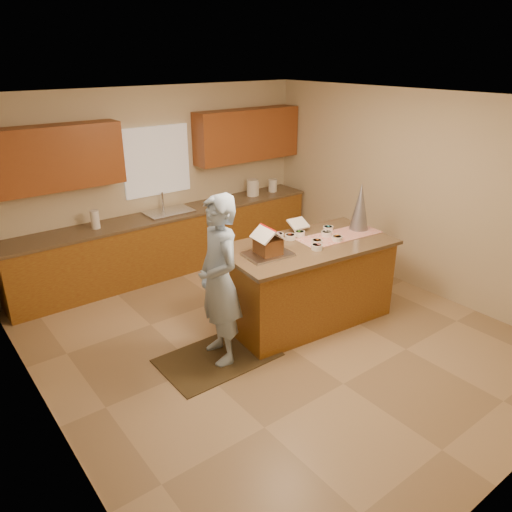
# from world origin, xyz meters

# --- Properties ---
(floor) EXTENTS (5.50, 5.50, 0.00)m
(floor) POSITION_xyz_m (0.00, 0.00, 0.00)
(floor) COLOR tan
(floor) RESTS_ON ground
(ceiling) EXTENTS (5.50, 5.50, 0.00)m
(ceiling) POSITION_xyz_m (0.00, 0.00, 2.70)
(ceiling) COLOR silver
(ceiling) RESTS_ON floor
(wall_back) EXTENTS (5.50, 5.50, 0.00)m
(wall_back) POSITION_xyz_m (0.00, 2.75, 1.35)
(wall_back) COLOR beige
(wall_back) RESTS_ON floor
(wall_left) EXTENTS (5.50, 5.50, 0.00)m
(wall_left) POSITION_xyz_m (-2.50, 0.00, 1.35)
(wall_left) COLOR beige
(wall_left) RESTS_ON floor
(wall_right) EXTENTS (5.50, 5.50, 0.00)m
(wall_right) POSITION_xyz_m (2.50, 0.00, 1.35)
(wall_right) COLOR beige
(wall_right) RESTS_ON floor
(stone_accent) EXTENTS (0.00, 2.50, 2.50)m
(stone_accent) POSITION_xyz_m (-2.48, -0.80, 1.25)
(stone_accent) COLOR gray
(stone_accent) RESTS_ON wall_left
(window_curtain) EXTENTS (1.05, 0.03, 1.00)m
(window_curtain) POSITION_xyz_m (0.00, 2.72, 1.65)
(window_curtain) COLOR white
(window_curtain) RESTS_ON wall_back
(back_counter_base) EXTENTS (4.80, 0.60, 0.88)m
(back_counter_base) POSITION_xyz_m (0.00, 2.45, 0.44)
(back_counter_base) COLOR olive
(back_counter_base) RESTS_ON floor
(back_counter_top) EXTENTS (4.85, 0.63, 0.04)m
(back_counter_top) POSITION_xyz_m (0.00, 2.45, 0.90)
(back_counter_top) COLOR brown
(back_counter_top) RESTS_ON back_counter_base
(upper_cabinet_left) EXTENTS (1.85, 0.35, 0.80)m
(upper_cabinet_left) POSITION_xyz_m (-1.55, 2.57, 1.90)
(upper_cabinet_left) COLOR #9D5421
(upper_cabinet_left) RESTS_ON wall_back
(upper_cabinet_right) EXTENTS (1.85, 0.35, 0.80)m
(upper_cabinet_right) POSITION_xyz_m (1.55, 2.57, 1.90)
(upper_cabinet_right) COLOR #9D5421
(upper_cabinet_right) RESTS_ON wall_back
(sink) EXTENTS (0.70, 0.45, 0.12)m
(sink) POSITION_xyz_m (0.00, 2.45, 0.89)
(sink) COLOR silver
(sink) RESTS_ON back_counter_top
(faucet) EXTENTS (0.03, 0.03, 0.28)m
(faucet) POSITION_xyz_m (0.00, 2.63, 1.06)
(faucet) COLOR silver
(faucet) RESTS_ON back_counter_top
(island_base) EXTENTS (2.08, 1.18, 0.97)m
(island_base) POSITION_xyz_m (0.60, 0.10, 0.49)
(island_base) COLOR olive
(island_base) RESTS_ON floor
(island_top) EXTENTS (2.17, 1.28, 0.04)m
(island_top) POSITION_xyz_m (0.60, 0.10, 1.00)
(island_top) COLOR brown
(island_top) RESTS_ON island_base
(table_runner) EXTENTS (1.14, 0.50, 0.01)m
(table_runner) POSITION_xyz_m (1.10, 0.05, 1.02)
(table_runner) COLOR #AE1E0C
(table_runner) RESTS_ON island_top
(baking_tray) EXTENTS (0.54, 0.42, 0.03)m
(baking_tray) POSITION_xyz_m (-0.01, 0.10, 1.03)
(baking_tray) COLOR silver
(baking_tray) RESTS_ON island_top
(cookbook) EXTENTS (0.26, 0.21, 0.10)m
(cookbook) POSITION_xyz_m (0.81, 0.50, 1.12)
(cookbook) COLOR white
(cookbook) RESTS_ON island_top
(tinsel_tree) EXTENTS (0.27, 0.27, 0.61)m
(tinsel_tree) POSITION_xyz_m (1.47, 0.07, 1.32)
(tinsel_tree) COLOR #B3B2BE
(tinsel_tree) RESTS_ON island_top
(rug) EXTENTS (1.25, 0.82, 0.01)m
(rug) POSITION_xyz_m (-0.77, 0.03, 0.01)
(rug) COLOR black
(rug) RESTS_ON floor
(boy) EXTENTS (0.56, 0.75, 1.85)m
(boy) POSITION_xyz_m (-0.72, 0.03, 0.94)
(boy) COLOR #9AB8DB
(boy) RESTS_ON rug
(canister_a) EXTENTS (0.17, 0.17, 0.23)m
(canister_a) POSITION_xyz_m (1.59, 2.45, 1.04)
(canister_a) COLOR white
(canister_a) RESTS_ON back_counter_top
(canister_b) EXTENTS (0.19, 0.19, 0.27)m
(canister_b) POSITION_xyz_m (1.56, 2.45, 1.06)
(canister_b) COLOR white
(canister_b) RESTS_ON back_counter_top
(canister_c) EXTENTS (0.15, 0.15, 0.21)m
(canister_c) POSITION_xyz_m (1.99, 2.45, 1.02)
(canister_c) COLOR white
(canister_c) RESTS_ON back_counter_top
(paper_towel) EXTENTS (0.12, 0.12, 0.25)m
(paper_towel) POSITION_xyz_m (-1.11, 2.45, 1.05)
(paper_towel) COLOR white
(paper_towel) RESTS_ON back_counter_top
(gingerbread_house) EXTENTS (0.33, 0.34, 0.31)m
(gingerbread_house) POSITION_xyz_m (-0.01, 0.10, 1.16)
(gingerbread_house) COLOR #593717
(gingerbread_house) RESTS_ON baking_tray
(candy_bowls) EXTENTS (0.80, 0.69, 0.06)m
(candy_bowls) POSITION_xyz_m (0.74, 0.17, 1.05)
(candy_bowls) COLOR #9C3490
(candy_bowls) RESTS_ON island_top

